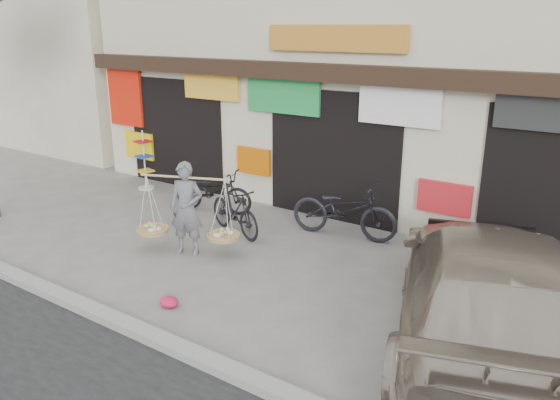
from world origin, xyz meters
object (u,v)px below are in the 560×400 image
Objects in this scene: street_vendor at (187,212)px; display_rack at (145,166)px; bike_0 at (213,191)px; suv at (492,292)px; bike_1 at (235,210)px; bike_2 at (344,210)px.

street_vendor is 1.23× the size of display_rack.
bike_0 is at bearing -8.54° from display_rack.
bike_0 is 0.30× the size of suv.
suv is at bearing -22.94° from street_vendor.
street_vendor reaches higher than display_rack.
street_vendor is 5.26m from suv.
street_vendor is 1.01× the size of bike_0.
bike_0 is 1.47m from bike_1.
display_rack is at bearing -33.59° from suv.
bike_1 is 2.13m from bike_2.
street_vendor is 1.26m from bike_1.
display_rack is at bearing 125.87° from street_vendor.
suv is (5.26, -0.14, 0.02)m from street_vendor.
bike_1 is 1.09× the size of display_rack.
display_rack is (-3.74, 2.41, -0.18)m from street_vendor.
bike_2 is 1.41× the size of display_rack.
bike_2 is at bearing -99.54° from bike_0.
display_rack is (-3.83, 1.18, 0.11)m from bike_1.
bike_2 is at bearing -40.94° from bike_1.
bike_2 reaches higher than bike_1.
display_rack is (-9.01, 2.55, -0.21)m from suv.
suv is at bearing -86.18° from bike_1.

